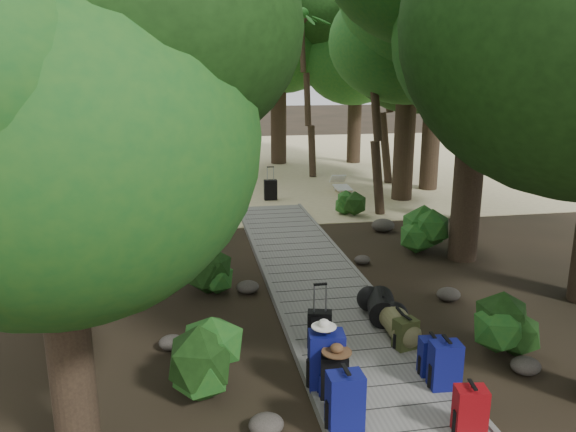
{
  "coord_description": "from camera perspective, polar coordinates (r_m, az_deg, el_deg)",
  "views": [
    {
      "loc": [
        -2.46,
        -9.89,
        4.23
      ],
      "look_at": [
        -0.25,
        2.32,
        1.0
      ],
      "focal_mm": 35.0,
      "sensor_mm": 36.0,
      "label": 1
    }
  ],
  "objects": [
    {
      "name": "ground",
      "position": [
        11.03,
        3.44,
        -7.98
      ],
      "size": [
        120.0,
        120.0,
        0.0
      ],
      "primitive_type": "plane",
      "color": "#2E2317",
      "rests_on": "ground"
    },
    {
      "name": "sand_beach",
      "position": [
        26.35,
        -4.79,
        5.31
      ],
      "size": [
        40.0,
        22.0,
        0.02
      ],
      "primitive_type": "cube",
      "color": "beige",
      "rests_on": "ground"
    },
    {
      "name": "boardwalk",
      "position": [
        11.92,
        2.31,
        -5.9
      ],
      "size": [
        2.0,
        12.0,
        0.12
      ],
      "primitive_type": "cube",
      "color": "slate",
      "rests_on": "ground"
    },
    {
      "name": "backpack_left_a",
      "position": [
        6.92,
        5.82,
        -17.94
      ],
      "size": [
        0.43,
        0.3,
        0.79
      ],
      "primitive_type": null,
      "rotation": [
        0.0,
        0.0,
        0.02
      ],
      "color": "navy",
      "rests_on": "boardwalk"
    },
    {
      "name": "backpack_left_b",
      "position": [
        7.52,
        4.74,
        -15.67
      ],
      "size": [
        0.4,
        0.32,
        0.65
      ],
      "primitive_type": null,
      "rotation": [
        0.0,
        0.0,
        -0.21
      ],
      "color": "black",
      "rests_on": "boardwalk"
    },
    {
      "name": "backpack_left_c",
      "position": [
        7.67,
        3.91,
        -14.08
      ],
      "size": [
        0.5,
        0.38,
        0.87
      ],
      "primitive_type": null,
      "rotation": [
        0.0,
        0.0,
        -0.11
      ],
      "color": "navy",
      "rests_on": "boardwalk"
    },
    {
      "name": "backpack_right_a",
      "position": [
        7.17,
        18.03,
        -18.08
      ],
      "size": [
        0.39,
        0.31,
        0.64
      ],
      "primitive_type": null,
      "rotation": [
        0.0,
        0.0,
        -0.15
      ],
      "color": "#9C0A12",
      "rests_on": "boardwalk"
    },
    {
      "name": "backpack_right_b",
      "position": [
        7.95,
        15.67,
        -14.15
      ],
      "size": [
        0.41,
        0.3,
        0.71
      ],
      "primitive_type": null,
      "rotation": [
        0.0,
        0.0,
        -0.07
      ],
      "color": "navy",
      "rests_on": "boardwalk"
    },
    {
      "name": "backpack_right_c",
      "position": [
        8.25,
        14.42,
        -13.44
      ],
      "size": [
        0.37,
        0.27,
        0.59
      ],
      "primitive_type": null,
      "rotation": [
        0.0,
        0.0,
        -0.09
      ],
      "color": "navy",
      "rests_on": "boardwalk"
    },
    {
      "name": "backpack_right_d",
      "position": [
        8.87,
        11.86,
        -11.47
      ],
      "size": [
        0.39,
        0.32,
        0.52
      ],
      "primitive_type": null,
      "rotation": [
        0.0,
        0.0,
        0.25
      ],
      "color": "#2F3819",
      "rests_on": "boardwalk"
    },
    {
      "name": "duffel_right_khaki",
      "position": [
        9.16,
        11.26,
        -10.84
      ],
      "size": [
        0.45,
        0.66,
        0.43
      ],
      "primitive_type": null,
      "rotation": [
        0.0,
        0.0,
        -0.03
      ],
      "color": "brown",
      "rests_on": "boardwalk"
    },
    {
      "name": "duffel_right_black",
      "position": [
        9.73,
        9.48,
        -9.08
      ],
      "size": [
        0.64,
        0.84,
        0.47
      ],
      "primitive_type": null,
      "rotation": [
        0.0,
        0.0,
        -0.25
      ],
      "color": "black",
      "rests_on": "boardwalk"
    },
    {
      "name": "suitcase_on_boardwalk",
      "position": [
        8.75,
        3.23,
        -11.36
      ],
      "size": [
        0.41,
        0.29,
        0.57
      ],
      "primitive_type": null,
      "rotation": [
        0.0,
        0.0,
        -0.25
      ],
      "color": "black",
      "rests_on": "boardwalk"
    },
    {
      "name": "lone_suitcase_on_sand",
      "position": [
        18.77,
        -1.78,
        2.67
      ],
      "size": [
        0.43,
        0.25,
        0.67
      ],
      "primitive_type": null,
      "rotation": [
        0.0,
        0.0,
        -0.02
      ],
      "color": "black",
      "rests_on": "sand_beach"
    },
    {
      "name": "hat_brown",
      "position": [
        7.31,
        4.98,
        -13.22
      ],
      "size": [
        0.39,
        0.39,
        0.12
      ],
      "primitive_type": null,
      "color": "#51351E",
      "rests_on": "backpack_left_b"
    },
    {
      "name": "hat_white",
      "position": [
        7.44,
        3.67,
        -10.8
      ],
      "size": [
        0.33,
        0.33,
        0.11
      ],
      "primitive_type": null,
      "color": "silver",
      "rests_on": "backpack_left_c"
    },
    {
      "name": "kayak",
      "position": [
        19.82,
        -10.14,
        2.61
      ],
      "size": [
        2.12,
        3.59,
        0.36
      ],
      "primitive_type": "ellipsoid",
      "rotation": [
        0.0,
        0.0,
        -0.4
      ],
      "color": "#A10D14",
      "rests_on": "sand_beach"
    },
    {
      "name": "sun_lounger",
      "position": [
        20.11,
        5.57,
        3.21
      ],
      "size": [
        0.66,
        1.7,
        0.54
      ],
      "primitive_type": null,
      "rotation": [
        0.0,
        0.0,
        -0.07
      ],
      "color": "silver",
      "rests_on": "sand_beach"
    },
    {
      "name": "tree_right_c",
      "position": [
        12.98,
        18.79,
        15.51
      ],
      "size": [
        5.32,
        5.32,
        9.22
      ],
      "primitive_type": null,
      "color": "black",
      "rests_on": "ground"
    },
    {
      "name": "tree_right_d",
      "position": [
        16.38,
        18.84,
        15.87
      ],
      "size": [
        5.25,
        5.25,
        9.62
      ],
      "primitive_type": null,
      "color": "black",
      "rests_on": "ground"
    },
    {
      "name": "tree_right_e",
      "position": [
        18.92,
        12.2,
        16.21
      ],
      "size": [
        5.41,
        5.41,
        9.74
      ],
      "primitive_type": null,
      "color": "black",
      "rests_on": "ground"
    },
    {
      "name": "tree_right_f",
      "position": [
        20.83,
        14.81,
        15.34
      ],
      "size": [
        5.24,
        5.24,
        9.35
      ],
      "primitive_type": null,
      "color": "black",
      "rests_on": "ground"
    },
    {
      "name": "tree_left_a",
      "position": [
        5.96,
        -23.13,
        5.51
      ],
      "size": [
        4.09,
        4.09,
        6.81
      ],
      "primitive_type": null,
      "color": "black",
      "rests_on": "ground"
    },
    {
      "name": "tree_left_b",
      "position": [
        10.09,
        -25.34,
        13.8
      ],
      "size": [
        4.81,
        4.81,
        8.66
      ],
      "primitive_type": null,
      "color": "black",
      "rests_on": "ground"
    },
    {
      "name": "tree_left_c",
      "position": [
        12.44,
        -14.81,
        13.92
      ],
      "size": [
        4.81,
        4.81,
        8.37
      ],
      "primitive_type": null,
      "color": "black",
      "rests_on": "ground"
    },
    {
      "name": "tree_back_a",
      "position": [
        24.87,
        -8.02,
        15.76
      ],
      "size": [
        5.55,
        5.55,
        9.61
      ],
      "primitive_type": null,
      "color": "black",
      "rests_on": "ground"
    },
    {
      "name": "tree_back_b",
      "position": [
        26.08,
        -1.0,
        16.63
      ],
      "size": [
        5.79,
        5.79,
        10.33
      ],
      "primitive_type": null,
      "color": "black",
      "rests_on": "ground"
    },
    {
      "name": "tree_back_c",
      "position": [
        26.5,
        6.94,
        15.18
      ],
      "size": [
        5.06,
        5.06,
        9.11
      ],
      "primitive_type": null,
      "color": "black",
      "rests_on": "ground"
    },
    {
      "name": "tree_back_d",
      "position": [
        24.04,
        -19.17,
        13.86
      ],
      "size": [
        5.1,
        5.1,
        8.5
      ],
      "primitive_type": null,
      "color": "black",
      "rests_on": "ground"
    },
    {
      "name": "palm_right_a",
      "position": [
        16.99,
        9.9,
        11.28
      ],
      "size": [
        3.89,
        3.89,
        6.62
      ],
      "primitive_type": null,
      "color": "#164112",
      "rests_on": "ground"
    },
    {
      "name": "palm_right_b",
      "position": [
        21.91,
        10.34,
        13.86
      ],
      "size": [
        4.19,
        4.19,
        8.09
      ],
      "primitive_type": null,
      "color": "#164112",
      "rests_on": "ground"
    },
    {
      "name": "palm_right_c",
      "position": [
        22.87,
        3.05,
        11.74
      ],
      "size": [
        3.91,
        3.91,
        6.21
      ],
      "primitive_type": null,
      "color": "#164112",
      "rests_on": "ground"
    },
    {
      "name": "palm_left_a",
      "position": [
        17.08,
        -18.74,
        9.85
      ],
      "size": [
        3.83,
        3.83,
        6.09
      ],
      "primitive_type": null,
      "color": "#164112",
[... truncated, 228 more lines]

